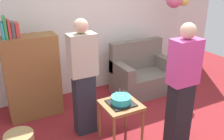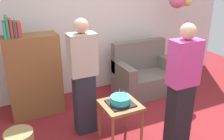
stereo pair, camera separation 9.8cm
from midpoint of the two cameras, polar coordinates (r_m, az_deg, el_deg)
The scene contains 8 objects.
wall_back at distance 4.59m, azimuth -4.72°, elevation 11.45°, with size 6.00×0.10×2.70m, color silver.
couch at distance 4.73m, azimuth 7.95°, elevation -1.15°, with size 1.10×0.70×0.96m.
bookshelf at distance 4.00m, azimuth -16.89°, elevation -1.11°, with size 0.80×0.36×1.60m.
side_table at distance 3.27m, azimuth 2.80°, elevation -9.09°, with size 0.48×0.48×0.57m.
birthday_cake at distance 3.20m, azimuth 2.84°, elevation -7.01°, with size 0.32×0.32×0.17m.
person_blowing_candles at distance 3.33m, azimuth -5.75°, elevation -1.82°, with size 0.36×0.22×1.63m.
person_holding_cake at distance 3.16m, azimuth 16.62°, elevation -4.00°, with size 0.36×0.22×1.63m.
handbag at distance 4.53m, azimuth 16.69°, elevation -6.31°, with size 0.28×0.14×0.20m, color #473328.
Camera 2 is at (-1.57, -2.19, 2.15)m, focal length 39.68 mm.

